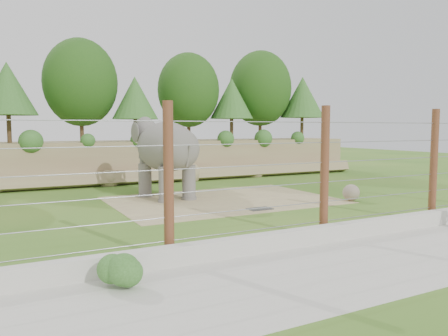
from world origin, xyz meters
name	(u,v)px	position (x,y,z in m)	size (l,w,h in m)	color
ground	(248,212)	(0.00, 0.00, 0.00)	(90.00, 90.00, 0.00)	#356B1E
back_embankment	(155,118)	(0.59, 12.68, 3.97)	(30.00, 5.52, 8.77)	#927453
dirt_patch	(223,200)	(0.50, 3.00, 0.01)	(10.00, 7.00, 0.02)	#9D8561
drain_grate	(260,209)	(0.73, 0.23, 0.04)	(1.00, 0.60, 0.03)	#262628
elephant	(166,158)	(-1.63, 4.76, 1.90)	(2.01, 4.69, 3.79)	#5B5650
stone_ball	(351,193)	(5.50, 0.01, 0.40)	(0.76, 0.76, 0.76)	gray
retaining_wall	(335,233)	(0.00, -5.00, 0.25)	(26.00, 0.35, 0.50)	beige
walkway	(388,258)	(0.00, -7.00, 0.01)	(26.00, 4.00, 0.01)	beige
barrier_fence	(325,172)	(0.00, -4.50, 2.00)	(20.26, 0.26, 4.00)	brown
walkway_shrub	(119,270)	(-6.62, -5.80, 0.37)	(0.72, 0.72, 0.72)	#326220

